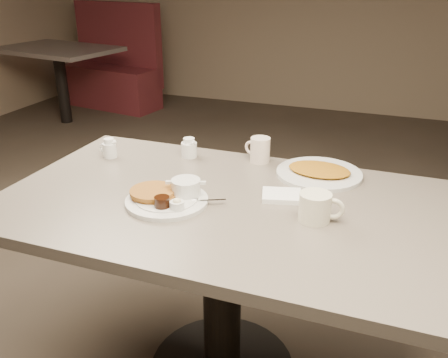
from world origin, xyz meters
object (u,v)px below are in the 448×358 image
(creamer_right, at_px, (189,148))
(hash_plate, at_px, (319,172))
(main_plate, at_px, (169,196))
(creamer_left, at_px, (109,149))
(diner_table, at_px, (222,244))
(coffee_mug_far, at_px, (260,150))
(coffee_mug_near, at_px, (316,207))
(booth_back_left, at_px, (108,71))

(creamer_right, xyz_separation_m, hash_plate, (0.54, -0.01, -0.02))
(creamer_right, bearing_deg, main_plate, -74.87)
(creamer_right, relative_size, hash_plate, 0.25)
(creamer_left, relative_size, creamer_right, 1.05)
(diner_table, height_order, hash_plate, hash_plate)
(creamer_left, relative_size, hash_plate, 0.26)
(diner_table, relative_size, coffee_mug_far, 12.50)
(diner_table, relative_size, coffee_mug_near, 10.26)
(diner_table, distance_m, booth_back_left, 4.16)
(main_plate, bearing_deg, booth_back_left, 126.07)
(coffee_mug_far, distance_m, creamer_left, 0.61)
(creamer_left, distance_m, booth_back_left, 3.66)
(coffee_mug_far, bearing_deg, creamer_left, -164.07)
(main_plate, xyz_separation_m, coffee_mug_far, (0.18, 0.46, 0.03))
(diner_table, bearing_deg, creamer_right, 128.94)
(coffee_mug_far, relative_size, creamer_left, 1.35)
(hash_plate, bearing_deg, coffee_mug_near, -81.44)
(coffee_mug_near, relative_size, coffee_mug_far, 1.22)
(main_plate, relative_size, creamer_left, 4.07)
(hash_plate, relative_size, booth_back_left, 0.23)
(diner_table, xyz_separation_m, booth_back_left, (-2.59, 3.26, -0.17))
(coffee_mug_far, bearing_deg, booth_back_left, 132.17)
(main_plate, xyz_separation_m, hash_plate, (0.43, 0.40, -0.01))
(diner_table, relative_size, creamer_right, 17.79)
(main_plate, bearing_deg, diner_table, 24.30)
(main_plate, height_order, booth_back_left, booth_back_left)
(coffee_mug_near, bearing_deg, hash_plate, 98.56)
(coffee_mug_near, relative_size, hash_plate, 0.43)
(diner_table, height_order, creamer_left, creamer_left)
(hash_plate, height_order, booth_back_left, booth_back_left)
(coffee_mug_near, height_order, coffee_mug_far, coffee_mug_far)
(diner_table, distance_m, creamer_right, 0.48)
(booth_back_left, bearing_deg, coffee_mug_far, -47.83)
(main_plate, height_order, coffee_mug_near, coffee_mug_near)
(diner_table, bearing_deg, creamer_left, 159.28)
(coffee_mug_far, bearing_deg, diner_table, -92.21)
(creamer_right, bearing_deg, creamer_left, -158.37)
(booth_back_left, bearing_deg, coffee_mug_near, -48.51)
(main_plate, distance_m, booth_back_left, 4.13)
(coffee_mug_far, distance_m, booth_back_left, 3.89)
(main_plate, relative_size, creamer_right, 4.29)
(coffee_mug_far, bearing_deg, coffee_mug_near, -53.68)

